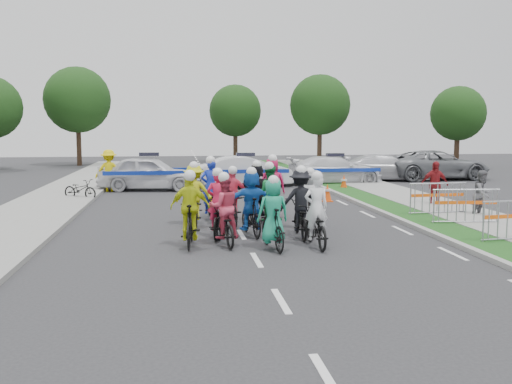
{
  "coord_description": "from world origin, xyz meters",
  "views": [
    {
      "loc": [
        -1.71,
        -12.23,
        2.95
      ],
      "look_at": [
        0.49,
        3.62,
        1.1
      ],
      "focal_mm": 40.0,
      "sensor_mm": 36.0,
      "label": 1
    }
  ],
  "objects": [
    {
      "name": "ground",
      "position": [
        0.0,
        0.0,
        0.0
      ],
      "size": [
        90.0,
        90.0,
        0.0
      ],
      "primitive_type": "plane",
      "color": "#28282B",
      "rests_on": "ground"
    },
    {
      "name": "curb_right",
      "position": [
        5.1,
        5.0,
        0.06
      ],
      "size": [
        0.2,
        60.0,
        0.12
      ],
      "primitive_type": "cube",
      "color": "gray",
      "rests_on": "ground"
    },
    {
      "name": "grass_strip",
      "position": [
        5.8,
        5.0,
        0.06
      ],
      "size": [
        1.2,
        60.0,
        0.11
      ],
      "primitive_type": "cube",
      "color": "#184917",
      "rests_on": "ground"
    },
    {
      "name": "sidewalk_right",
      "position": [
        7.6,
        5.0,
        0.07
      ],
      "size": [
        2.4,
        60.0,
        0.13
      ],
      "primitive_type": "cube",
      "color": "gray",
      "rests_on": "ground"
    },
    {
      "name": "sidewalk_left",
      "position": [
        -6.5,
        5.0,
        0.07
      ],
      "size": [
        3.0,
        60.0,
        0.13
      ],
      "primitive_type": "cube",
      "color": "gray",
      "rests_on": "ground"
    },
    {
      "name": "rider_0",
      "position": [
        1.64,
        1.23,
        0.62
      ],
      "size": [
        0.66,
        1.85,
        1.88
      ],
      "rotation": [
        0.0,
        0.0,
        3.15
      ],
      "color": "black",
      "rests_on": "ground"
    },
    {
      "name": "rider_1",
      "position": [
        0.54,
        1.05,
        0.7
      ],
      "size": [
        0.82,
        1.76,
        1.8
      ],
      "rotation": [
        0.0,
        0.0,
        3.28
      ],
      "color": "black",
      "rests_on": "ground"
    },
    {
      "name": "rider_2",
      "position": [
        -0.58,
        1.72,
        0.68
      ],
      "size": [
        0.9,
        1.88,
        1.84
      ],
      "rotation": [
        0.0,
        0.0,
        3.3
      ],
      "color": "black",
      "rests_on": "ground"
    },
    {
      "name": "rider_3",
      "position": [
        -1.41,
        1.61,
        0.73
      ],
      "size": [
        0.99,
        1.85,
        1.91
      ],
      "rotation": [
        0.0,
        0.0,
        3.05
      ],
      "color": "black",
      "rests_on": "ground"
    },
    {
      "name": "rider_4",
      "position": [
        1.51,
        2.45,
        0.75
      ],
      "size": [
        1.11,
        1.93,
        1.93
      ],
      "rotation": [
        0.0,
        0.0,
        3.08
      ],
      "color": "black",
      "rests_on": "ground"
    },
    {
      "name": "rider_5",
      "position": [
        0.24,
        2.83,
        0.79
      ],
      "size": [
        1.55,
        1.84,
        1.88
      ],
      "rotation": [
        0.0,
        0.0,
        3.29
      ],
      "color": "black",
      "rests_on": "ground"
    },
    {
      "name": "rider_6",
      "position": [
        -0.66,
        2.84,
        0.62
      ],
      "size": [
        0.95,
        1.91,
        1.87
      ],
      "rotation": [
        0.0,
        0.0,
        2.97
      ],
      "color": "black",
      "rests_on": "ground"
    },
    {
      "name": "rider_7",
      "position": [
        2.0,
        3.52,
        0.7
      ],
      "size": [
        0.81,
        1.76,
        1.79
      ],
      "rotation": [
        0.0,
        0.0,
        3.0
      ],
      "color": "black",
      "rests_on": "ground"
    },
    {
      "name": "rider_8",
      "position": [
        0.94,
        4.15,
        0.71
      ],
      "size": [
        0.96,
        1.98,
        1.93
      ],
      "rotation": [
        0.0,
        0.0,
        2.98
      ],
      "color": "black",
      "rests_on": "ground"
    },
    {
      "name": "rider_9",
      "position": [
        -0.09,
        4.5,
        0.69
      ],
      "size": [
        0.92,
        1.73,
        1.79
      ],
      "rotation": [
        0.0,
        0.0,
        3.19
      ],
      "color": "black",
      "rests_on": "ground"
    },
    {
      "name": "rider_10",
      "position": [
        -1.22,
        4.67,
        0.74
      ],
      "size": [
        1.07,
        1.89,
        1.93
      ],
      "rotation": [
        0.0,
        0.0,
        3.15
      ],
      "color": "black",
      "rests_on": "ground"
    },
    {
      "name": "rider_11",
      "position": [
        0.72,
        5.2,
        0.8
      ],
      "size": [
        1.55,
        1.85,
        1.91
      ],
      "rotation": [
        0.0,
        0.0,
        3.07
      ],
      "color": "black",
      "rests_on": "ground"
    },
    {
      "name": "rider_12",
      "position": [
        -0.67,
        5.85,
        0.67
      ],
      "size": [
        0.76,
        2.01,
        2.03
      ],
      "rotation": [
        0.0,
        0.0,
        3.18
      ],
      "color": "black",
      "rests_on": "ground"
    },
    {
      "name": "rider_13",
      "position": [
        1.35,
        6.02,
        0.79
      ],
      "size": [
        0.89,
        1.97,
        2.05
      ],
      "rotation": [
        0.0,
        0.0,
        3.09
      ],
      "color": "black",
      "rests_on": "ground"
    },
    {
      "name": "police_car_0",
      "position": [
        -2.99,
        14.47,
        0.79
      ],
      "size": [
        4.86,
        2.44,
        1.59
      ],
      "primitive_type": "imported",
      "rotation": [
        0.0,
        0.0,
        1.45
      ],
      "color": "silver",
      "rests_on": "ground"
    },
    {
      "name": "police_car_1",
      "position": [
        1.6,
        15.37,
        0.75
      ],
      "size": [
        4.67,
        1.96,
        1.5
      ],
      "primitive_type": "imported",
      "rotation": [
        0.0,
        0.0,
        1.65
      ],
      "color": "silver",
      "rests_on": "ground"
    },
    {
      "name": "police_car_2",
      "position": [
        6.3,
        16.08,
        0.71
      ],
      "size": [
        5.0,
        2.26,
        1.42
      ],
      "primitive_type": "imported",
      "rotation": [
        0.0,
        0.0,
        1.63
      ],
      "color": "silver",
      "rests_on": "ground"
    },
    {
      "name": "civilian_sedan",
      "position": [
        9.52,
        17.51,
        0.71
      ],
      "size": [
        5.02,
        2.31,
        1.42
      ],
      "primitive_type": "imported",
      "rotation": [
        0.0,
        0.0,
        1.5
      ],
      "color": "silver",
      "rests_on": "ground"
    },
    {
      "name": "civilian_suv",
      "position": [
        12.56,
        17.74,
        0.81
      ],
      "size": [
        5.99,
        3.08,
        1.62
      ],
      "primitive_type": "imported",
      "rotation": [
        0.0,
        0.0,
        1.64
      ],
      "color": "slate",
      "rests_on": "ground"
    },
    {
      "name": "spectator_1",
      "position": [
        8.06,
        4.86,
        0.77
      ],
      "size": [
        0.94,
        0.88,
        1.54
      ],
      "primitive_type": "imported",
      "rotation": [
        0.0,
        0.0,
        0.52
      ],
      "color": "#5D5C62",
      "rests_on": "ground"
    },
    {
      "name": "spectator_2",
      "position": [
        7.62,
        7.41,
        0.84
      ],
      "size": [
        1.03,
        0.54,
        1.68
      ],
      "primitive_type": "imported",
      "rotation": [
        0.0,
        0.0,
        -0.14
      ],
      "color": "maroon",
      "rests_on": "ground"
    },
    {
      "name": "marshal_hiviz",
      "position": [
        -4.77,
        14.13,
        0.95
      ],
      "size": [
        1.28,
        0.81,
        1.9
      ],
      "primitive_type": "imported",
      "rotation": [
        0.0,
        0.0,
        3.22
      ],
      "color": "yellow",
      "rests_on": "ground"
    },
    {
      "name": "barrier_1",
      "position": [
        6.7,
        3.39,
        0.56
      ],
      "size": [
        2.04,
        0.69,
        1.12
      ],
      "primitive_type": null,
      "rotation": [
        0.0,
        0.0,
        -0.09
      ],
      "color": "#A5A8AD",
      "rests_on": "ground"
    },
    {
      "name": "barrier_2",
      "position": [
        6.7,
        5.24,
        0.56
      ],
      "size": [
        2.03,
        0.63,
        1.12
      ],
      "primitive_type": null,
      "rotation": [
        0.0,
        0.0,
        0.06
      ],
      "color": "#A5A8AD",
      "rests_on": "ground"
    },
    {
      "name": "cone_0",
      "position": [
        4.13,
        9.46,
        0.34
      ],
      "size": [
        0.4,
        0.4,
        0.7
      ],
      "color": "#F24C0C",
      "rests_on": "ground"
    },
    {
      "name": "cone_1",
      "position": [
        6.01,
        13.48,
        0.34
      ],
      "size": [
        0.4,
        0.4,
        0.7
      ],
      "color": "#F24C0C",
      "rests_on": "ground"
    },
    {
      "name": "parked_bike",
      "position": [
        -5.62,
        11.4,
        0.41
      ],
      "size": [
        1.63,
        1.29,
        0.83
      ],
      "primitive_type": "imported",
      "rotation": [
        0.0,
        0.0,
        1.02
      ],
      "color": "black",
      "rests_on": "ground"
    },
    {
      "name": "tree_1",
      "position": [
        9.0,
        30.0,
        4.54
      ],
      "size": [
        4.55,
        4.55,
        6.82
      ],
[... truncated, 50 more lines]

